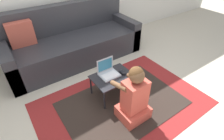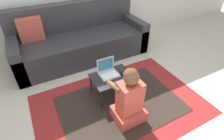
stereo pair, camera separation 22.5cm
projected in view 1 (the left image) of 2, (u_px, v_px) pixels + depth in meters
ground_plane at (121, 97)px, 2.37m from camera, size 16.00×16.00×0.00m
area_rug at (123, 103)px, 2.27m from camera, size 2.11×1.43×0.01m
couch at (73, 42)px, 3.01m from camera, size 2.24×0.87×0.88m
laptop_desk at (113, 78)px, 2.27m from camera, size 0.52×0.38×0.31m
laptop at (108, 72)px, 2.25m from camera, size 0.24×0.20×0.21m
computer_mouse at (123, 72)px, 2.29m from camera, size 0.06×0.11×0.04m
person_seated at (134, 98)px, 1.93m from camera, size 0.34×0.42×0.72m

